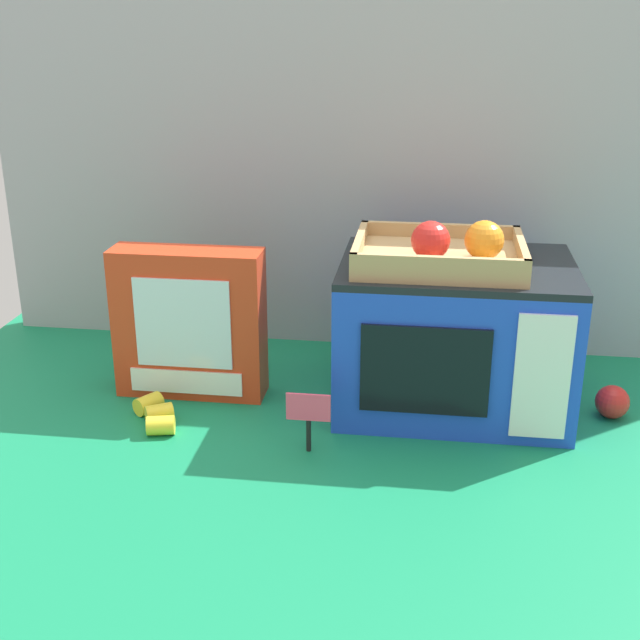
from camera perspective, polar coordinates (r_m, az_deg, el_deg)
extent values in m
plane|color=#147A4C|center=(1.51, 4.16, -5.24)|extent=(1.70, 1.70, 0.00)
cube|color=#A0A3A8|center=(1.65, 5.11, 9.70)|extent=(1.61, 0.03, 0.69)
cube|color=blue|center=(1.45, 9.18, -1.21)|extent=(0.39, 0.29, 0.25)
cube|color=black|center=(1.41, 9.48, 3.66)|extent=(0.39, 0.29, 0.01)
cube|color=black|center=(1.32, 7.22, -3.50)|extent=(0.20, 0.01, 0.15)
cube|color=white|center=(1.33, 15.03, -3.84)|extent=(0.09, 0.01, 0.21)
cube|color=tan|center=(1.39, 8.17, 4.17)|extent=(0.28, 0.22, 0.02)
cube|color=tan|center=(1.28, 8.21, 3.83)|extent=(0.28, 0.01, 0.02)
cube|color=tan|center=(1.48, 8.23, 6.13)|extent=(0.28, 0.01, 0.02)
cube|color=tan|center=(1.39, 2.73, 5.31)|extent=(0.01, 0.22, 0.02)
cube|color=tan|center=(1.39, 13.69, 4.77)|extent=(0.01, 0.22, 0.02)
sphere|color=red|center=(1.34, 7.62, 5.45)|extent=(0.06, 0.06, 0.06)
sphere|color=orange|center=(1.35, 11.24, 5.42)|extent=(0.06, 0.06, 0.06)
cube|color=red|center=(1.49, -8.96, -0.20)|extent=(0.27, 0.08, 0.27)
cube|color=silver|center=(1.45, -9.44, -0.26)|extent=(0.17, 0.00, 0.16)
cube|color=white|center=(1.49, -9.19, -4.23)|extent=(0.20, 0.00, 0.04)
cylinder|color=black|center=(1.32, -0.79, -7.93)|extent=(0.01, 0.01, 0.06)
cube|color=#F44C6B|center=(1.29, -0.81, -6.03)|extent=(0.07, 0.00, 0.05)
cylinder|color=yellow|center=(1.40, -10.91, -7.14)|extent=(0.05, 0.04, 0.03)
cylinder|color=yellow|center=(1.44, -11.00, -6.33)|extent=(0.05, 0.05, 0.03)
cylinder|color=yellow|center=(1.47, -11.72, -5.67)|extent=(0.05, 0.06, 0.03)
sphere|color=red|center=(1.51, 19.48, -5.33)|extent=(0.06, 0.06, 0.06)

